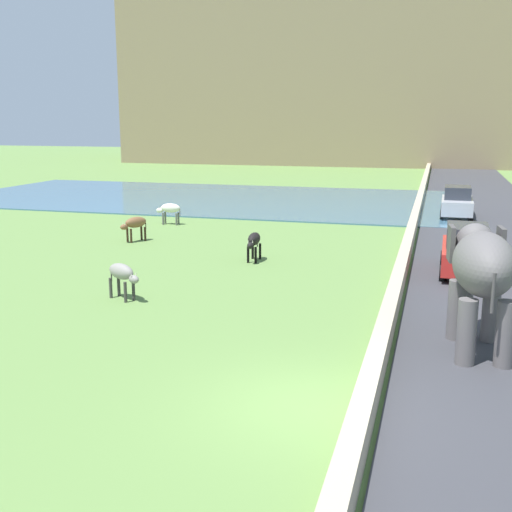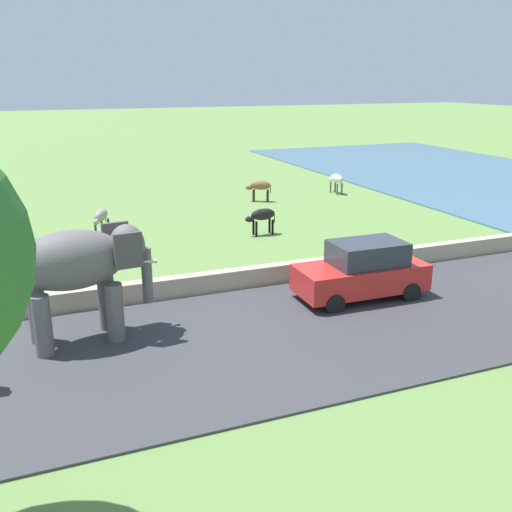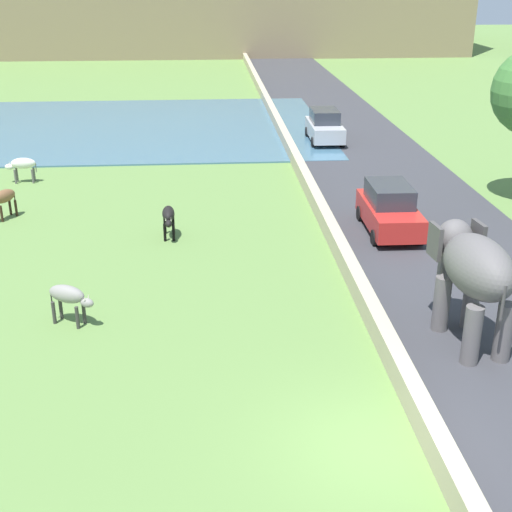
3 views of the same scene
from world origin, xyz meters
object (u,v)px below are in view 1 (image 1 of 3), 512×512
object	(u,v)px
car_silver	(457,202)
cow_brown	(135,224)
elephant	(482,270)
cow_white	(170,209)
car_red	(466,250)
cow_black	(254,241)
cow_grey	(122,274)

from	to	relation	value
car_silver	cow_brown	world-z (taller)	car_silver
elephant	cow_white	distance (m)	21.72
car_silver	car_red	world-z (taller)	same
cow_white	car_silver	bearing A→B (deg)	24.62
elephant	cow_brown	world-z (taller)	elephant
car_red	cow_brown	distance (m)	14.75
elephant	cow_white	bearing A→B (deg)	133.53
cow_brown	cow_white	world-z (taller)	same
elephant	cow_brown	bearing A→B (deg)	143.47
cow_white	cow_brown	bearing A→B (deg)	-85.07
car_red	cow_white	world-z (taller)	car_red
car_silver	cow_brown	bearing A→B (deg)	-140.83
car_silver	cow_black	bearing A→B (deg)	-119.26
elephant	car_red	world-z (taller)	elephant
cow_black	cow_white	size ratio (longest dim) A/B	1.00
cow_grey	cow_white	bearing A→B (deg)	107.78
car_red	cow_black	size ratio (longest dim) A/B	2.88
car_silver	cow_black	distance (m)	16.48
car_silver	cow_brown	size ratio (longest dim) A/B	2.94
elephant	cow_brown	xyz separation A→B (m)	(-14.50, 10.74, -1.20)
car_red	cow_brown	bearing A→B (deg)	169.99
elephant	cow_white	xyz separation A→B (m)	(-14.93, 15.72, -1.20)
cow_grey	cow_brown	world-z (taller)	same
car_red	cow_black	distance (m)	8.06
cow_grey	cow_white	world-z (taller)	same
cow_grey	cow_brown	bearing A→B (deg)	114.25
elephant	cow_white	world-z (taller)	elephant
car_silver	car_red	xyz separation A→B (m)	(0.00, -14.40, 0.00)
elephant	car_silver	distance (m)	22.61
car_red	cow_grey	world-z (taller)	car_red
car_red	cow_black	xyz separation A→B (m)	(-8.06, 0.02, -0.06)
elephant	cow_grey	size ratio (longest dim) A/B	2.54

